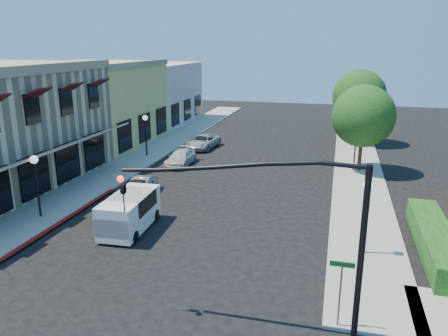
% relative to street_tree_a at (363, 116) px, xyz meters
% --- Properties ---
extents(ground, '(120.00, 120.00, 0.00)m').
position_rel_street_tree_a_xyz_m(ground, '(-8.80, -22.00, -4.19)').
color(ground, black).
rests_on(ground, ground).
extents(sidewalk_left, '(3.50, 50.00, 0.12)m').
position_rel_street_tree_a_xyz_m(sidewalk_left, '(-17.55, 5.00, -4.13)').
color(sidewalk_left, gray).
rests_on(sidewalk_left, ground).
extents(sidewalk_right, '(3.50, 50.00, 0.12)m').
position_rel_street_tree_a_xyz_m(sidewalk_right, '(-0.05, 5.00, -4.13)').
color(sidewalk_right, gray).
rests_on(sidewalk_right, ground).
extents(curb_red_strip, '(0.25, 10.00, 0.06)m').
position_rel_street_tree_a_xyz_m(curb_red_strip, '(-15.70, -14.00, -4.19)').
color(curb_red_strip, maroon).
rests_on(curb_red_strip, ground).
extents(yellow_stucco_building, '(10.00, 12.00, 7.60)m').
position_rel_street_tree_a_xyz_m(yellow_stucco_building, '(-24.30, 4.00, -0.39)').
color(yellow_stucco_building, '#D2BC5E').
rests_on(yellow_stucco_building, ground).
extents(pink_stucco_building, '(10.00, 12.00, 7.00)m').
position_rel_street_tree_a_xyz_m(pink_stucco_building, '(-24.30, 16.00, -0.69)').
color(pink_stucco_building, beige).
rests_on(pink_stucco_building, ground).
extents(hedge, '(1.40, 8.00, 1.10)m').
position_rel_street_tree_a_xyz_m(hedge, '(2.90, -13.00, -4.19)').
color(hedge, '#123E11').
rests_on(hedge, ground).
extents(street_tree_a, '(4.56, 4.56, 6.48)m').
position_rel_street_tree_a_xyz_m(street_tree_a, '(0.00, 0.00, 0.00)').
color(street_tree_a, black).
rests_on(street_tree_a, ground).
extents(street_tree_b, '(4.94, 4.94, 7.02)m').
position_rel_street_tree_a_xyz_m(street_tree_b, '(0.00, 10.00, 0.35)').
color(street_tree_b, black).
rests_on(street_tree_b, ground).
extents(signal_mast_arm, '(8.01, 0.39, 6.00)m').
position_rel_street_tree_a_xyz_m(signal_mast_arm, '(-2.94, -20.50, -0.11)').
color(signal_mast_arm, black).
rests_on(signal_mast_arm, ground).
extents(street_name_sign, '(0.80, 0.06, 2.50)m').
position_rel_street_tree_a_xyz_m(street_name_sign, '(-1.30, -19.80, -2.50)').
color(street_name_sign, '#595B5E').
rests_on(street_name_sign, ground).
extents(lamppost_left_near, '(0.44, 0.44, 3.57)m').
position_rel_street_tree_a_xyz_m(lamppost_left_near, '(-17.30, -14.00, -1.46)').
color(lamppost_left_near, black).
rests_on(lamppost_left_near, ground).
extents(lamppost_left_far, '(0.44, 0.44, 3.57)m').
position_rel_street_tree_a_xyz_m(lamppost_left_far, '(-17.30, 0.00, -1.46)').
color(lamppost_left_far, black).
rests_on(lamppost_left_far, ground).
extents(lamppost_right_near, '(0.44, 0.44, 3.57)m').
position_rel_street_tree_a_xyz_m(lamppost_right_near, '(-0.30, -14.00, -1.46)').
color(lamppost_right_near, black).
rests_on(lamppost_right_near, ground).
extents(lamppost_right_far, '(0.44, 0.44, 3.57)m').
position_rel_street_tree_a_xyz_m(lamppost_right_far, '(-0.30, 2.00, -1.46)').
color(lamppost_right_far, black).
rests_on(lamppost_right_far, ground).
extents(white_van, '(2.02, 4.27, 1.86)m').
position_rel_street_tree_a_xyz_m(white_van, '(-11.78, -14.21, -3.12)').
color(white_van, silver).
rests_on(white_van, ground).
extents(parked_car_a, '(1.48, 3.53, 1.19)m').
position_rel_street_tree_a_xyz_m(parked_car_a, '(-13.60, -10.00, -3.60)').
color(parked_car_a, '#232325').
rests_on(parked_car_a, ground).
extents(parked_car_b, '(1.34, 3.38, 1.10)m').
position_rel_street_tree_a_xyz_m(parked_car_b, '(-13.60, -9.00, -3.65)').
color(parked_car_b, '#949799').
rests_on(parked_car_b, ground).
extents(parked_car_c, '(1.65, 4.03, 1.17)m').
position_rel_street_tree_a_xyz_m(parked_car_c, '(-13.60, -1.72, -3.61)').
color(parked_car_c, '#B8B8B6').
rests_on(parked_car_c, ground).
extents(parked_car_d, '(2.52, 4.63, 1.23)m').
position_rel_street_tree_a_xyz_m(parked_car_d, '(-13.60, 4.20, -3.58)').
color(parked_car_d, '#B5B6BA').
rests_on(parked_car_d, ground).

